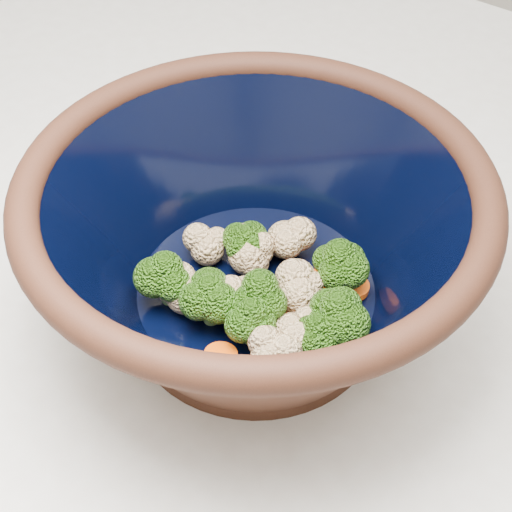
{
  "coord_description": "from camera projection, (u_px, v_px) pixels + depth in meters",
  "views": [
    {
      "loc": [
        0.29,
        -0.35,
        1.37
      ],
      "look_at": [
        0.04,
        -0.05,
        0.97
      ],
      "focal_mm": 50.0,
      "sensor_mm": 36.0,
      "label": 1
    }
  ],
  "objects": [
    {
      "name": "mixing_bowl",
      "position": [
        256.0,
        243.0,
        0.55
      ],
      "size": [
        0.35,
        0.35,
        0.15
      ],
      "rotation": [
        0.0,
        0.0,
        0.03
      ],
      "color": "black",
      "rests_on": "counter"
    },
    {
      "name": "vegetable_pile",
      "position": [
        264.0,
        289.0,
        0.55
      ],
      "size": [
        0.17,
        0.15,
        0.05
      ],
      "color": "#608442",
      "rests_on": "mixing_bowl"
    },
    {
      "name": "counter",
      "position": [
        252.0,
        489.0,
        0.97
      ],
      "size": [
        1.2,
        1.2,
        0.9
      ],
      "primitive_type": "cube",
      "color": "beige",
      "rests_on": "ground"
    }
  ]
}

